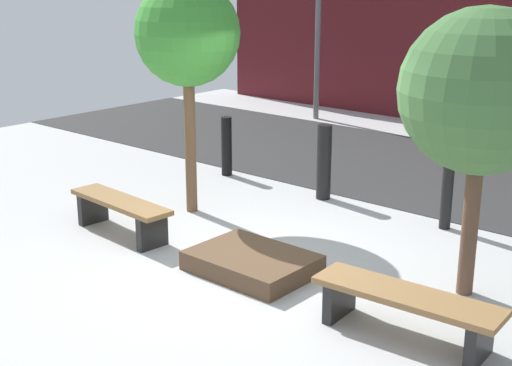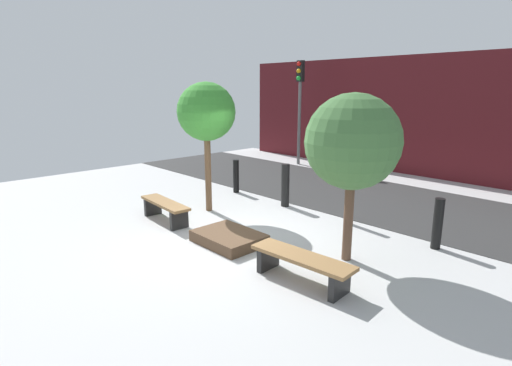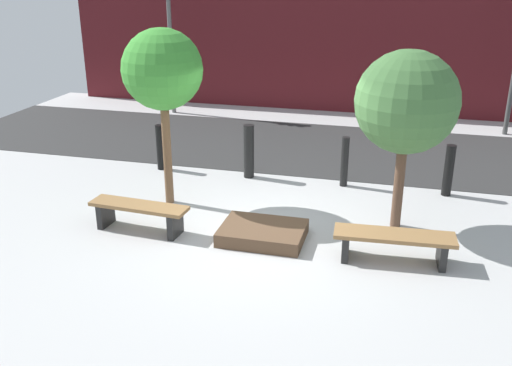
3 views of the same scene
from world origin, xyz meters
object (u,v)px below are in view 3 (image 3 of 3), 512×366
Objects in this scene: planter_bed at (263,233)px; bollard_left at (249,151)px; bench_right at (394,241)px; tree_behind_left_bench at (162,71)px; bench_left at (139,212)px; bollard_center at (345,162)px; bollard_right at (449,171)px; bollard_far_left at (160,147)px; traffic_light_west at (169,16)px; tree_behind_right_bench at (407,103)px.

bollard_left reaches higher than planter_bed.
tree_behind_left_bench is (-4.01, 1.23, 2.07)m from bench_right.
tree_behind_left_bench is at bearing 152.82° from planter_bed.
bollard_center reaches higher than bench_left.
planter_bed is 1.34× the size of bollard_right.
tree_behind_left_bench reaches higher than bench_right.
bollard_far_left is (-0.88, 1.64, -1.91)m from tree_behind_left_bench.
bollard_center is at bearing 0.00° from bollard_far_left.
bench_left is 4.13m from bollard_center.
bollard_center reaches higher than bench_right.
bench_right is at bearing -70.02° from bollard_center.
bollard_center is (3.84, 0.00, 0.01)m from bollard_far_left.
bollard_far_left is 5.44m from traffic_light_west.
bollard_far_left is at bearing 180.00° from bollard_left.
bench_right reaches higher than planter_bed.
bollard_right is at bearing 34.26° from bench_left.
traffic_light_west reaches higher than bollard_right.
tree_behind_left_bench is 1.07× the size of tree_behind_right_bench.
bench_right is at bearing -49.10° from traffic_light_west.
bollard_left is 3.84m from bollard_right.
bollard_right is (5.76, 0.00, 0.01)m from bollard_far_left.
bench_right is 0.56× the size of tree_behind_left_bench.
bollard_right reaches higher than bench_left.
bollard_far_left is 0.98× the size of bollard_right.
tree_behind_left_bench is 2.68m from bollard_left.
traffic_light_west reaches higher than bench_right.
tree_behind_left_bench reaches higher than planter_bed.
tree_behind_left_bench reaches higher than tree_behind_right_bench.
bench_right is 0.44× the size of traffic_light_west.
planter_bed is 2.99m from tree_behind_right_bench.
planter_bed is 1.20× the size of bollard_left.
bench_left is at bearing -149.57° from bollard_right.
tree_behind_right_bench is at bearing -57.54° from bollard_center.
tree_behind_right_bench is at bearing -28.96° from bollard_left.
tree_behind_right_bench is 2.44m from bollard_right.
tree_behind_left_bench reaches higher than bench_left.
bench_right is 3.06m from bollard_center.
bollard_center is at bearing -40.40° from traffic_light_west.
bollard_right is (4.88, 1.64, -1.90)m from tree_behind_left_bench.
bollard_right is (2.88, 2.67, 0.38)m from planter_bed.
tree_behind_right_bench is at bearing -18.57° from bollard_far_left.
bollard_center is 0.25× the size of traffic_light_west.
bollard_left is 1.92m from bollard_center.
bollard_center is (0.96, 2.67, 0.38)m from planter_bed.
traffic_light_west is (-5.49, 4.67, 2.23)m from bollard_center.
tree_behind_right_bench is at bearing 27.18° from planter_bed.
tree_behind_left_bench is (0.00, 1.23, 2.06)m from bench_left.
bollard_far_left is (-2.88, 2.67, 0.37)m from planter_bed.
bollard_far_left is (-4.88, 2.87, 0.16)m from bench_right.
traffic_light_west is at bearing 109.44° from bollard_far_left.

